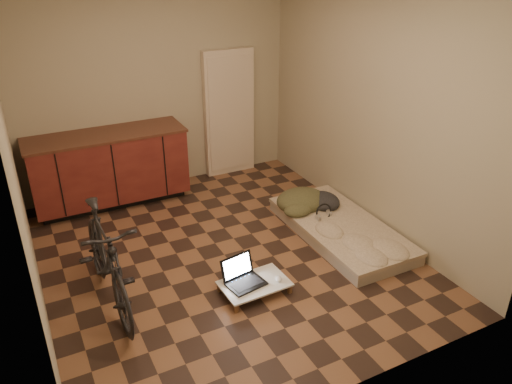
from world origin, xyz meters
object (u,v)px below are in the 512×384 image
futon (340,229)px  bicycle (106,255)px  laptop (243,277)px  lap_desk (254,284)px

futon → bicycle: bearing=-178.9°
bicycle → futon: (2.50, 0.02, -0.43)m
bicycle → laptop: bicycle is taller
futon → lap_desk: (-1.30, -0.48, 0.01)m
lap_desk → bicycle: bearing=157.0°
laptop → lap_desk: bearing=-45.4°
bicycle → lap_desk: size_ratio=2.46×
lap_desk → laptop: bearing=142.3°
futon → laptop: (-1.39, -0.42, 0.08)m
laptop → bicycle: bearing=150.7°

